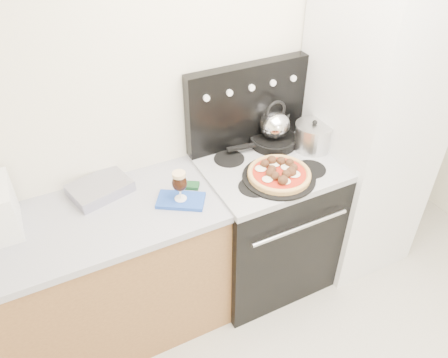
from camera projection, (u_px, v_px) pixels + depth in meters
room_shell at (378, 218)px, 1.65m from camera, size 3.52×3.01×2.52m
base_cabinet at (91, 286)px, 2.42m from camera, size 1.45×0.60×0.86m
countertop at (75, 226)px, 2.15m from camera, size 1.48×0.63×0.04m
stove_body at (264, 225)px, 2.80m from camera, size 0.76×0.65×0.88m
cooktop at (269, 167)px, 2.52m from camera, size 0.76×0.65×0.04m
backguard at (247, 105)px, 2.55m from camera, size 0.76×0.08×0.50m
fridge at (367, 133)px, 2.72m from camera, size 0.64×0.68×1.90m
foil_sheet at (100, 188)px, 2.31m from camera, size 0.35×0.29×0.06m
oven_mitt at (181, 200)px, 2.26m from camera, size 0.28×0.25×0.02m
beer_glass at (180, 186)px, 2.21m from camera, size 0.08×0.08×0.17m
pizza_pan at (279, 177)px, 2.40m from camera, size 0.45×0.45×0.01m
pizza at (279, 173)px, 2.38m from camera, size 0.36×0.36×0.05m
skillet at (273, 140)px, 2.67m from camera, size 0.32×0.32×0.05m
tea_kettle at (275, 122)px, 2.59m from camera, size 0.22×0.22×0.20m
stock_pot at (313, 137)px, 2.60m from camera, size 0.25×0.25×0.15m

